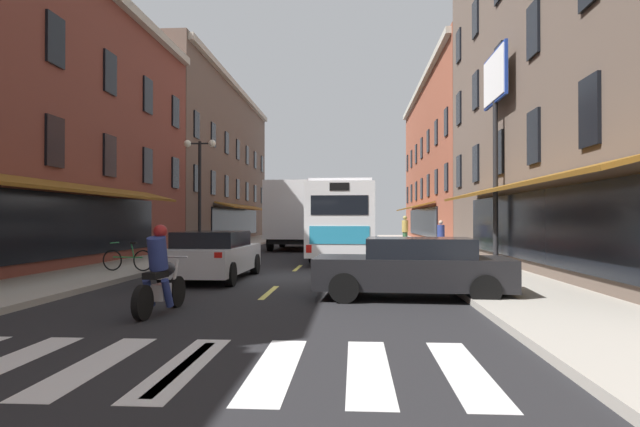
{
  "coord_description": "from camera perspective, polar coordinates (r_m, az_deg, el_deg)",
  "views": [
    {
      "loc": [
        2.04,
        -16.34,
        1.75
      ],
      "look_at": [
        0.56,
        6.91,
        2.01
      ],
      "focal_mm": 30.29,
      "sensor_mm": 36.0,
      "label": 1
    }
  ],
  "objects": [
    {
      "name": "ground_plane",
      "position": [
        16.57,
        -3.47,
        -6.88
      ],
      "size": [
        34.8,
        80.0,
        0.1
      ],
      "primitive_type": "cube",
      "color": "black"
    },
    {
      "name": "lane_centre_dashes",
      "position": [
        16.31,
        -3.58,
        -6.78
      ],
      "size": [
        0.14,
        73.9,
        0.01
      ],
      "color": "#DBCC4C",
      "rests_on": "ground"
    },
    {
      "name": "crosswalk_near",
      "position": [
        6.89,
        -14.19,
        -15.32
      ],
      "size": [
        7.1,
        2.8,
        0.01
      ],
      "color": "silver",
      "rests_on": "ground"
    },
    {
      "name": "sidewalk_left",
      "position": [
        18.24,
        -22.29,
        -5.88
      ],
      "size": [
        3.0,
        80.0,
        0.14
      ],
      "primitive_type": "cube",
      "color": "#A39E93",
      "rests_on": "ground"
    },
    {
      "name": "sidewalk_right",
      "position": [
        16.88,
        16.96,
        -6.33
      ],
      "size": [
        3.0,
        80.0,
        0.14
      ],
      "primitive_type": "cube",
      "color": "#A39E93",
      "rests_on": "ground"
    },
    {
      "name": "storefront_row_right",
      "position": [
        21.25,
        30.4,
        12.44
      ],
      "size": [
        9.44,
        79.9,
        15.57
      ],
      "color": "#9E8466",
      "rests_on": "ground"
    },
    {
      "name": "billboard_sign",
      "position": [
        20.55,
        18.03,
        11.18
      ],
      "size": [
        0.4,
        2.89,
        7.58
      ],
      "color": "black",
      "rests_on": "sidewalk_right"
    },
    {
      "name": "transit_bus",
      "position": [
        24.96,
        2.65,
        -0.7
      ],
      "size": [
        2.79,
        11.41,
        3.29
      ],
      "color": "white",
      "rests_on": "ground"
    },
    {
      "name": "box_truck",
      "position": [
        31.63,
        -2.76,
        -0.23
      ],
      "size": [
        2.66,
        7.04,
        3.85
      ],
      "color": "white",
      "rests_on": "ground"
    },
    {
      "name": "sedan_near",
      "position": [
        40.56,
        -1.1,
        -2.1
      ],
      "size": [
        2.06,
        4.3,
        1.37
      ],
      "color": "silver",
      "rests_on": "ground"
    },
    {
      "name": "sedan_mid",
      "position": [
        12.2,
        9.86,
        -5.61
      ],
      "size": [
        4.38,
        2.18,
        1.34
      ],
      "color": "black",
      "rests_on": "ground"
    },
    {
      "name": "sedan_far",
      "position": [
        16.05,
        -11.16,
        -4.3
      ],
      "size": [
        2.05,
        4.64,
        1.41
      ],
      "color": "silver",
      "rests_on": "ground"
    },
    {
      "name": "motorcycle_rider",
      "position": [
        10.51,
        -16.53,
        -6.31
      ],
      "size": [
        0.63,
        2.07,
        1.66
      ],
      "color": "black",
      "rests_on": "ground"
    },
    {
      "name": "bicycle_near",
      "position": [
        17.98,
        -19.65,
        -4.59
      ],
      "size": [
        1.71,
        0.48,
        0.91
      ],
      "color": "black",
      "rests_on": "sidewalk_left"
    },
    {
      "name": "pedestrian_near",
      "position": [
        31.17,
        8.98,
        -1.8
      ],
      "size": [
        0.37,
        0.52,
        1.83
      ],
      "rotation": [
        0.0,
        0.0,
        2.94
      ],
      "color": "#33663F",
      "rests_on": "sidewalk_right"
    },
    {
      "name": "pedestrian_mid",
      "position": [
        26.93,
        12.65,
        -2.35
      ],
      "size": [
        0.36,
        0.36,
        1.57
      ],
      "rotation": [
        0.0,
        0.0,
        3.8
      ],
      "color": "#33663F",
      "rests_on": "sidewalk_right"
    },
    {
      "name": "street_lamp_twin",
      "position": [
        24.39,
        -12.6,
        2.28
      ],
      "size": [
        1.42,
        0.32,
        5.13
      ],
      "color": "black",
      "rests_on": "sidewalk_left"
    }
  ]
}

